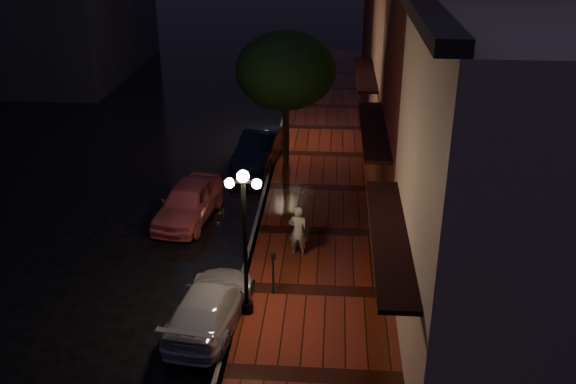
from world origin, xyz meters
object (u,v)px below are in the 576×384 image
at_px(street_tree, 286,73).
at_px(pink_car, 188,202).
at_px(streetlamp_near, 245,235).
at_px(parking_meter, 273,269).
at_px(streetlamp_far, 285,92).
at_px(navy_car, 260,148).
at_px(silver_car, 210,305).
at_px(woman_with_umbrella, 298,211).

relative_size(street_tree, pink_car, 1.39).
relative_size(streetlamp_near, street_tree, 0.74).
distance_m(street_tree, parking_meter, 10.53).
xyz_separation_m(streetlamp_far, pink_car, (-2.91, -8.15, -1.89)).
xyz_separation_m(streetlamp_near, navy_car, (-0.95, 11.49, -1.87)).
relative_size(silver_car, woman_with_umbrella, 1.74).
bearing_deg(silver_car, streetlamp_near, -149.17).
distance_m(streetlamp_far, woman_with_umbrella, 10.82).
relative_size(pink_car, navy_car, 0.94).
bearing_deg(parking_meter, street_tree, 67.38).
xyz_separation_m(street_tree, parking_meter, (0.39, -10.01, -3.26)).
distance_m(streetlamp_near, woman_with_umbrella, 3.61).
distance_m(streetlamp_near, pink_car, 6.80).
distance_m(streetlamp_near, streetlamp_far, 14.00).
relative_size(streetlamp_far, navy_car, 0.97).
bearing_deg(woman_with_umbrella, street_tree, -73.62).
height_order(street_tree, parking_meter, street_tree).
xyz_separation_m(silver_car, woman_with_umbrella, (2.19, 3.70, 1.15)).
bearing_deg(street_tree, streetlamp_far, 94.91).
height_order(woman_with_umbrella, parking_meter, woman_with_umbrella).
bearing_deg(silver_car, woman_with_umbrella, -113.50).
bearing_deg(streetlamp_far, silver_car, -93.77).
xyz_separation_m(streetlamp_near, pink_car, (-2.91, 5.85, -1.89)).
bearing_deg(silver_car, pink_car, -65.45).
bearing_deg(silver_car, streetlamp_far, -86.61).
bearing_deg(streetlamp_near, silver_car, -156.32).
height_order(silver_car, woman_with_umbrella, woman_with_umbrella).
distance_m(streetlamp_near, parking_meter, 2.00).
relative_size(streetlamp_far, silver_car, 1.02).
height_order(street_tree, woman_with_umbrella, street_tree).
bearing_deg(streetlamp_far, parking_meter, -87.14).
relative_size(silver_car, parking_meter, 3.06).
relative_size(street_tree, navy_car, 1.30).
distance_m(silver_car, woman_with_umbrella, 4.45).
bearing_deg(streetlamp_far, woman_with_umbrella, -83.39).
xyz_separation_m(streetlamp_far, silver_car, (-0.95, -14.42, -1.99)).
bearing_deg(pink_car, street_tree, 65.98).
relative_size(streetlamp_far, woman_with_umbrella, 1.77).
bearing_deg(streetlamp_near, street_tree, 88.65).
relative_size(streetlamp_near, navy_car, 0.97).
distance_m(pink_car, navy_car, 5.97).
bearing_deg(parking_meter, silver_car, -163.73).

